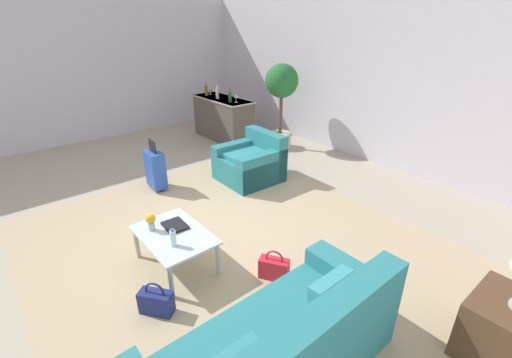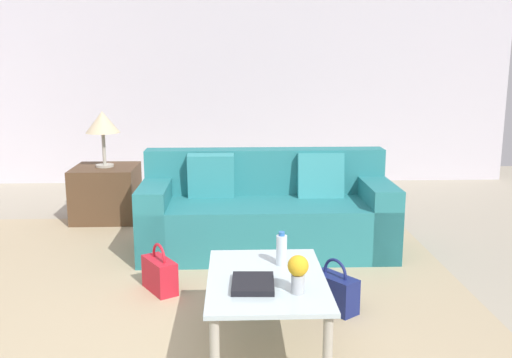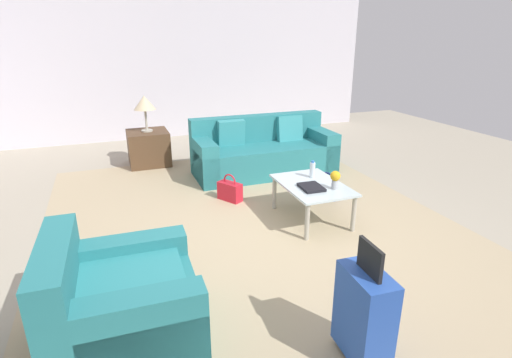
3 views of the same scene
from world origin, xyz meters
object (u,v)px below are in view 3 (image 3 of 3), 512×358
object	(u,v)px
water_bottle	(312,170)
table_lamp	(145,104)
armchair	(115,308)
handbag_red	(230,191)
coffee_table	(312,189)
flower_vase	(335,178)
handbag_navy	(326,189)
coffee_table_book	(311,187)
side_table	(149,148)
couch	(263,153)
suitcase_blue	(364,313)

from	to	relation	value
water_bottle	table_lamp	bearing A→B (deg)	31.61
armchair	handbag_red	world-z (taller)	armchair
coffee_table	table_lamp	world-z (taller)	table_lamp
water_bottle	flower_vase	xyz separation A→B (m)	(-0.42, -0.05, 0.03)
table_lamp	handbag_navy	distance (m)	3.15
flower_vase	handbag_navy	distance (m)	0.90
water_bottle	coffee_table_book	bearing A→B (deg)	150.64
coffee_table_book	handbag_red	world-z (taller)	coffee_table_book
coffee_table	side_table	xyz separation A→B (m)	(2.80, 1.50, -0.10)
water_bottle	side_table	bearing A→B (deg)	31.61
water_bottle	handbag_red	distance (m)	1.12
couch	water_bottle	distance (m)	1.60
coffee_table_book	suitcase_blue	xyz separation A→B (m)	(-1.88, 0.62, -0.09)
armchair	table_lamp	xyz separation A→B (m)	(4.10, -0.67, 0.70)
coffee_table_book	table_lamp	size ratio (longest dim) A/B	0.50
side_table	handbag_red	bearing A→B (deg)	-157.88
coffee_table_book	suitcase_blue	bearing A→B (deg)	164.10
side_table	suitcase_blue	bearing A→B (deg)	-170.54
armchair	side_table	xyz separation A→B (m)	(4.10, -0.67, -0.01)
table_lamp	handbag_red	xyz separation A→B (m)	(-1.94, -0.79, -0.87)
armchair	coffee_table	size ratio (longest dim) A/B	1.02
couch	table_lamp	xyz separation A→B (m)	(1.01, 1.60, 0.69)
side_table	couch	bearing A→B (deg)	-122.33
couch	coffee_table_book	bearing A→B (deg)	174.61
handbag_navy	coffee_table	bearing A→B (deg)	136.36
armchair	table_lamp	bearing A→B (deg)	-9.26
flower_vase	water_bottle	bearing A→B (deg)	6.79
armchair	suitcase_blue	world-z (taller)	suitcase_blue
table_lamp	suitcase_blue	bearing A→B (deg)	-170.54
table_lamp	side_table	bearing A→B (deg)	0.00
handbag_red	handbag_navy	xyz separation A→B (m)	(-0.36, -1.19, 0.00)
handbag_red	armchair	bearing A→B (deg)	146.03
armchair	flower_vase	size ratio (longest dim) A/B	4.76
armchair	side_table	bearing A→B (deg)	-9.26
coffee_table	flower_vase	distance (m)	0.32
couch	handbag_red	bearing A→B (deg)	138.70
coffee_table	handbag_red	size ratio (longest dim) A/B	2.67
couch	flower_vase	bearing A→B (deg)	-178.57
armchair	handbag_navy	xyz separation A→B (m)	(1.80, -2.65, -0.16)
flower_vase	handbag_navy	world-z (taller)	flower_vase
coffee_table	side_table	size ratio (longest dim) A/B	1.50
water_bottle	suitcase_blue	xyz separation A→B (m)	(-2.20, 0.80, -0.17)
couch	flower_vase	xyz separation A→B (m)	(-2.01, -0.05, 0.26)
armchair	handbag_red	distance (m)	2.61
armchair	handbag_red	bearing A→B (deg)	-33.97
water_bottle	couch	bearing A→B (deg)	0.00
water_bottle	flower_vase	bearing A→B (deg)	-173.21
table_lamp	suitcase_blue	xyz separation A→B (m)	(-4.80, -0.80, -0.64)
armchair	flower_vase	bearing A→B (deg)	-65.06
coffee_table	water_bottle	size ratio (longest dim) A/B	4.69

